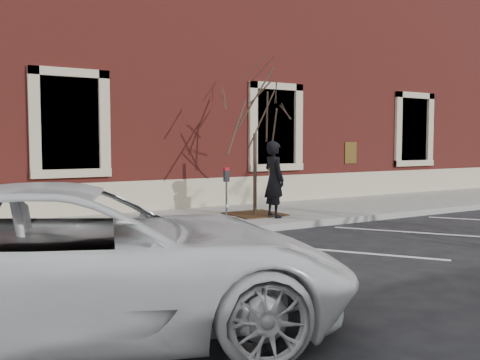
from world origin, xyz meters
TOP-DOWN VIEW (x-y plane):
  - ground at (0.00, 0.00)m, footprint 120.00×120.00m
  - sidewalk_near at (0.00, 1.75)m, footprint 40.00×3.50m
  - curb_near at (0.00, -0.05)m, footprint 40.00×0.12m
  - parking_stripes at (0.00, -2.20)m, footprint 28.00×4.40m
  - building_civic at (0.00, 7.74)m, footprint 40.00×8.62m
  - man at (1.10, 0.84)m, footprint 0.45×0.68m
  - parking_meter at (-0.49, 0.36)m, footprint 0.11×0.09m
  - tree_grate at (0.96, 1.46)m, footprint 1.24×1.24m
  - sapling at (0.96, 1.46)m, footprint 2.20×2.20m
  - white_truck at (-4.86, -4.30)m, footprint 6.08×4.12m

SIDE VIEW (x-z plane):
  - ground at x=0.00m, z-range 0.00..0.00m
  - parking_stripes at x=0.00m, z-range 0.00..0.01m
  - sidewalk_near at x=0.00m, z-range 0.00..0.15m
  - curb_near at x=0.00m, z-range 0.00..0.15m
  - tree_grate at x=0.96m, z-range 0.15..0.18m
  - white_truck at x=-4.86m, z-range 0.00..1.55m
  - parking_meter at x=-0.49m, z-range 0.39..1.64m
  - man at x=1.10m, z-range 0.15..1.97m
  - sapling at x=0.96m, z-range 0.88..4.54m
  - building_civic at x=0.00m, z-range 0.00..8.00m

